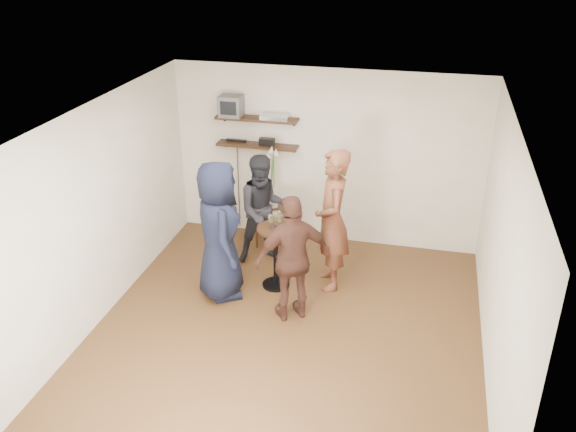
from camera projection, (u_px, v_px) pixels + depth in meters
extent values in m
cube|color=#3F2514|center=(286.00, 334.00, 7.20)|extent=(4.50, 5.00, 0.04)
cube|color=white|center=(285.00, 118.00, 6.05)|extent=(4.50, 5.00, 0.04)
cube|color=beige|center=(327.00, 157.00, 8.83)|extent=(4.50, 0.04, 2.60)
cube|color=beige|center=(203.00, 391.00, 4.42)|extent=(4.50, 0.04, 2.60)
cube|color=beige|center=(97.00, 214.00, 7.10)|extent=(0.04, 5.00, 2.60)
cube|color=beige|center=(504.00, 260.00, 6.14)|extent=(0.04, 5.00, 2.60)
cube|color=black|center=(257.00, 119.00, 8.68)|extent=(1.20, 0.25, 0.04)
cube|color=black|center=(257.00, 145.00, 8.85)|extent=(1.20, 0.25, 0.04)
cube|color=#59595B|center=(231.00, 106.00, 8.68)|extent=(0.32, 0.30, 0.30)
cube|color=silver|center=(275.00, 117.00, 8.60)|extent=(0.40, 0.24, 0.06)
cube|color=black|center=(267.00, 142.00, 8.79)|extent=(0.22, 0.10, 0.10)
cube|color=black|center=(236.00, 140.00, 8.95)|extent=(0.30, 0.05, 0.03)
cube|color=black|center=(273.00, 208.00, 8.97)|extent=(0.61, 0.61, 0.04)
cylinder|color=black|center=(257.00, 230.00, 8.97)|extent=(0.04, 0.04, 0.56)
cylinder|color=black|center=(283.00, 233.00, 8.88)|extent=(0.04, 0.04, 0.56)
cylinder|color=black|center=(264.00, 219.00, 9.32)|extent=(0.04, 0.04, 0.56)
cylinder|color=black|center=(289.00, 222.00, 9.24)|extent=(0.04, 0.04, 0.56)
cylinder|color=silver|center=(273.00, 197.00, 8.90)|extent=(0.14, 0.14, 0.30)
cylinder|color=#317521|center=(271.00, 178.00, 8.77)|extent=(0.01, 0.07, 0.55)
cone|color=white|center=(268.00, 156.00, 8.63)|extent=(0.07, 0.09, 0.12)
cylinder|color=#317521|center=(274.00, 176.00, 8.76)|extent=(0.03, 0.05, 0.61)
cone|color=white|center=(276.00, 152.00, 8.61)|extent=(0.11, 0.12, 0.13)
cylinder|color=#317521|center=(272.00, 174.00, 8.73)|extent=(0.10, 0.08, 0.66)
cone|color=white|center=(272.00, 149.00, 8.53)|extent=(0.13, 0.12, 0.13)
cylinder|color=black|center=(275.00, 229.00, 7.77)|extent=(0.47, 0.47, 0.04)
cylinder|color=black|center=(276.00, 257.00, 7.95)|extent=(0.06, 0.06, 0.80)
cylinder|color=black|center=(276.00, 284.00, 8.13)|extent=(0.36, 0.36, 0.03)
cylinder|color=silver|center=(271.00, 228.00, 7.75)|extent=(0.05, 0.05, 0.00)
cylinder|color=silver|center=(271.00, 225.00, 7.73)|extent=(0.01, 0.01, 0.08)
cylinder|color=silver|center=(271.00, 218.00, 7.69)|extent=(0.06, 0.06, 0.10)
cylinder|color=#C9B252|center=(271.00, 220.00, 7.70)|extent=(0.06, 0.06, 0.05)
cylinder|color=silver|center=(280.00, 229.00, 7.72)|extent=(0.06, 0.06, 0.00)
cylinder|color=silver|center=(280.00, 225.00, 7.70)|extent=(0.01, 0.01, 0.09)
cylinder|color=silver|center=(280.00, 218.00, 7.66)|extent=(0.07, 0.07, 0.12)
cylinder|color=#C9B252|center=(280.00, 219.00, 7.67)|extent=(0.07, 0.07, 0.06)
cylinder|color=silver|center=(275.00, 225.00, 7.81)|extent=(0.06, 0.06, 0.00)
cylinder|color=silver|center=(275.00, 222.00, 7.79)|extent=(0.01, 0.01, 0.09)
cylinder|color=silver|center=(275.00, 215.00, 7.74)|extent=(0.07, 0.07, 0.11)
cylinder|color=#C9B252|center=(275.00, 217.00, 7.75)|extent=(0.06, 0.06, 0.06)
cylinder|color=silver|center=(278.00, 227.00, 7.76)|extent=(0.07, 0.07, 0.00)
cylinder|color=silver|center=(278.00, 224.00, 7.74)|extent=(0.01, 0.01, 0.10)
cylinder|color=silver|center=(278.00, 216.00, 7.69)|extent=(0.07, 0.07, 0.12)
cylinder|color=#C9B252|center=(278.00, 218.00, 7.70)|extent=(0.07, 0.07, 0.07)
imported|color=#B1142F|center=(332.00, 220.00, 7.76)|extent=(0.63, 0.79, 1.89)
imported|color=black|center=(264.00, 210.00, 8.43)|extent=(0.95, 0.88, 1.58)
imported|color=black|center=(219.00, 231.00, 7.57)|extent=(0.93, 1.06, 1.82)
imported|color=#43251D|center=(293.00, 259.00, 7.17)|extent=(1.00, 0.82, 1.60)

